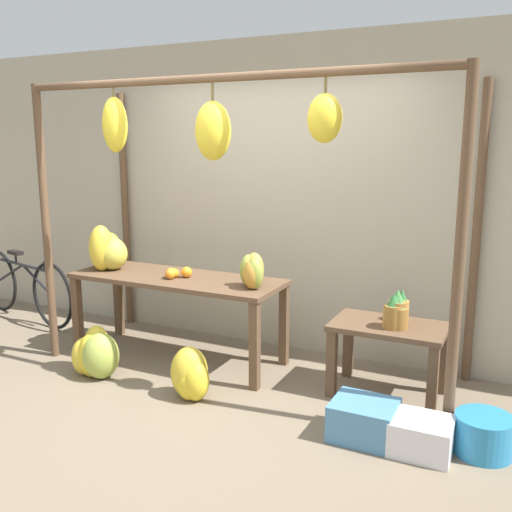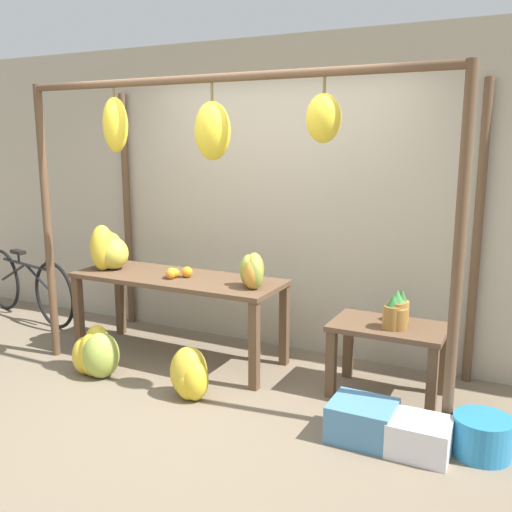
{
  "view_description": "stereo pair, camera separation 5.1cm",
  "coord_description": "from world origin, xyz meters",
  "px_view_note": "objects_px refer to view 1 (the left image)",
  "views": [
    {
      "loc": [
        2.08,
        -3.27,
        1.91
      ],
      "look_at": [
        0.11,
        0.75,
        1.0
      ],
      "focal_mm": 40.0,
      "sensor_mm": 36.0,
      "label": 1
    },
    {
      "loc": [
        2.12,
        -3.25,
        1.91
      ],
      "look_at": [
        0.11,
        0.75,
        1.0
      ],
      "focal_mm": 40.0,
      "sensor_mm": 36.0,
      "label": 2
    }
  ],
  "objects_px": {
    "orange_pile": "(175,273)",
    "fruit_crate_white": "(364,420)",
    "banana_pile_on_table": "(107,251)",
    "fruit_crate_purple": "(422,436)",
    "pineapple_cluster": "(396,312)",
    "banana_pile_ground_right": "(191,376)",
    "papaya_pile": "(252,272)",
    "blue_bucket": "(483,435)",
    "parked_bicycle": "(24,286)",
    "banana_pile_ground_left": "(95,354)"
  },
  "relations": [
    {
      "from": "orange_pile",
      "to": "fruit_crate_white",
      "type": "height_order",
      "value": "orange_pile"
    },
    {
      "from": "banana_pile_on_table",
      "to": "fruit_crate_white",
      "type": "height_order",
      "value": "banana_pile_on_table"
    },
    {
      "from": "fruit_crate_white",
      "to": "fruit_crate_purple",
      "type": "relative_size",
      "value": 1.11
    },
    {
      "from": "pineapple_cluster",
      "to": "fruit_crate_purple",
      "type": "relative_size",
      "value": 0.93
    },
    {
      "from": "banana_pile_on_table",
      "to": "pineapple_cluster",
      "type": "distance_m",
      "value": 2.64
    },
    {
      "from": "banana_pile_ground_right",
      "to": "papaya_pile",
      "type": "bearing_deg",
      "value": 69.43
    },
    {
      "from": "blue_bucket",
      "to": "parked_bicycle",
      "type": "xyz_separation_m",
      "value": [
        -4.72,
        0.74,
        0.24
      ]
    },
    {
      "from": "blue_bucket",
      "to": "parked_bicycle",
      "type": "bearing_deg",
      "value": 171.1
    },
    {
      "from": "banana_pile_ground_left",
      "to": "parked_bicycle",
      "type": "bearing_deg",
      "value": 153.58
    },
    {
      "from": "parked_bicycle",
      "to": "fruit_crate_purple",
      "type": "distance_m",
      "value": 4.47
    },
    {
      "from": "fruit_crate_white",
      "to": "blue_bucket",
      "type": "distance_m",
      "value": 0.73
    },
    {
      "from": "papaya_pile",
      "to": "pineapple_cluster",
      "type": "bearing_deg",
      "value": 4.06
    },
    {
      "from": "papaya_pile",
      "to": "fruit_crate_purple",
      "type": "distance_m",
      "value": 1.77
    },
    {
      "from": "banana_pile_ground_left",
      "to": "banana_pile_ground_right",
      "type": "height_order",
      "value": "banana_pile_ground_left"
    },
    {
      "from": "banana_pile_on_table",
      "to": "fruit_crate_white",
      "type": "relative_size",
      "value": 1.05
    },
    {
      "from": "banana_pile_on_table",
      "to": "papaya_pile",
      "type": "xyz_separation_m",
      "value": [
        1.49,
        -0.01,
        -0.04
      ]
    },
    {
      "from": "fruit_crate_purple",
      "to": "banana_pile_ground_left",
      "type": "bearing_deg",
      "value": 179.27
    },
    {
      "from": "blue_bucket",
      "to": "banana_pile_on_table",
      "type": "bearing_deg",
      "value": 172.03
    },
    {
      "from": "orange_pile",
      "to": "fruit_crate_purple",
      "type": "relative_size",
      "value": 0.57
    },
    {
      "from": "papaya_pile",
      "to": "fruit_crate_purple",
      "type": "height_order",
      "value": "papaya_pile"
    },
    {
      "from": "pineapple_cluster",
      "to": "blue_bucket",
      "type": "bearing_deg",
      "value": -37.93
    },
    {
      "from": "banana_pile_on_table",
      "to": "blue_bucket",
      "type": "bearing_deg",
      "value": -7.97
    },
    {
      "from": "fruit_crate_white",
      "to": "banana_pile_ground_left",
      "type": "bearing_deg",
      "value": 179.73
    },
    {
      "from": "parked_bicycle",
      "to": "blue_bucket",
      "type": "bearing_deg",
      "value": -8.9
    },
    {
      "from": "banana_pile_on_table",
      "to": "papaya_pile",
      "type": "relative_size",
      "value": 1.48
    },
    {
      "from": "pineapple_cluster",
      "to": "banana_pile_ground_left",
      "type": "distance_m",
      "value": 2.44
    },
    {
      "from": "blue_bucket",
      "to": "banana_pile_ground_left",
      "type": "bearing_deg",
      "value": -177.59
    },
    {
      "from": "orange_pile",
      "to": "fruit_crate_purple",
      "type": "distance_m",
      "value": 2.39
    },
    {
      "from": "blue_bucket",
      "to": "fruit_crate_purple",
      "type": "distance_m",
      "value": 0.38
    },
    {
      "from": "fruit_crate_white",
      "to": "parked_bicycle",
      "type": "bearing_deg",
      "value": 167.66
    },
    {
      "from": "papaya_pile",
      "to": "banana_pile_ground_left",
      "type": "bearing_deg",
      "value": -153.59
    },
    {
      "from": "orange_pile",
      "to": "fruit_crate_white",
      "type": "xyz_separation_m",
      "value": [
        1.84,
        -0.58,
        -0.67
      ]
    },
    {
      "from": "banana_pile_on_table",
      "to": "blue_bucket",
      "type": "relative_size",
      "value": 1.22
    },
    {
      "from": "parked_bicycle",
      "to": "fruit_crate_purple",
      "type": "bearing_deg",
      "value": -11.61
    },
    {
      "from": "banana_pile_ground_left",
      "to": "blue_bucket",
      "type": "height_order",
      "value": "banana_pile_ground_left"
    },
    {
      "from": "pineapple_cluster",
      "to": "parked_bicycle",
      "type": "distance_m",
      "value": 4.05
    },
    {
      "from": "pineapple_cluster",
      "to": "fruit_crate_white",
      "type": "xyz_separation_m",
      "value": [
        -0.04,
        -0.67,
        -0.55
      ]
    },
    {
      "from": "orange_pile",
      "to": "banana_pile_ground_right",
      "type": "distance_m",
      "value": 1.0
    },
    {
      "from": "parked_bicycle",
      "to": "papaya_pile",
      "type": "distance_m",
      "value": 2.96
    },
    {
      "from": "banana_pile_ground_right",
      "to": "pineapple_cluster",
      "type": "bearing_deg",
      "value": 26.31
    },
    {
      "from": "banana_pile_ground_left",
      "to": "banana_pile_on_table",
      "type": "bearing_deg",
      "value": 119.4
    },
    {
      "from": "orange_pile",
      "to": "pineapple_cluster",
      "type": "height_order",
      "value": "pineapple_cluster"
    },
    {
      "from": "banana_pile_ground_left",
      "to": "parked_bicycle",
      "type": "relative_size",
      "value": 0.29
    },
    {
      "from": "pineapple_cluster",
      "to": "fruit_crate_white",
      "type": "relative_size",
      "value": 0.84
    },
    {
      "from": "banana_pile_ground_right",
      "to": "blue_bucket",
      "type": "relative_size",
      "value": 1.13
    },
    {
      "from": "orange_pile",
      "to": "banana_pile_ground_right",
      "type": "relative_size",
      "value": 0.53
    },
    {
      "from": "banana_pile_on_table",
      "to": "fruit_crate_white",
      "type": "xyz_separation_m",
      "value": [
        2.59,
        -0.6,
        -0.8
      ]
    },
    {
      "from": "parked_bicycle",
      "to": "banana_pile_on_table",
      "type": "bearing_deg",
      "value": -11.07
    },
    {
      "from": "banana_pile_ground_right",
      "to": "banana_pile_on_table",
      "type": "bearing_deg",
      "value": 154.5
    },
    {
      "from": "pineapple_cluster",
      "to": "banana_pile_ground_left",
      "type": "relative_size",
      "value": 0.68
    }
  ]
}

